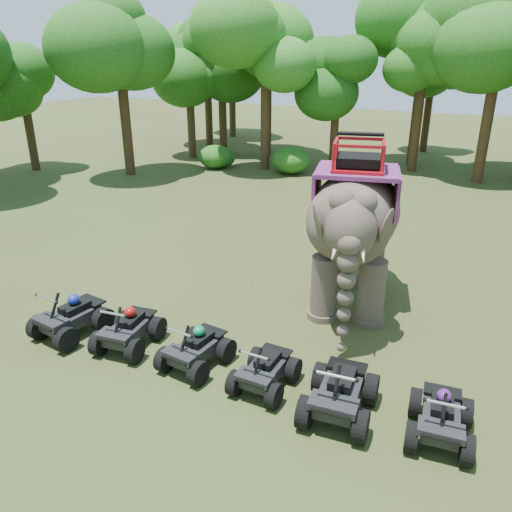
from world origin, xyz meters
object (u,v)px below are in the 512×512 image
(atv_0, at_px, (70,312))
(atv_4, at_px, (340,386))
(atv_3, at_px, (265,365))
(atv_5, at_px, (442,411))
(atv_1, at_px, (128,324))
(atv_2, at_px, (196,343))
(elephant, at_px, (353,224))

(atv_0, relative_size, atv_4, 0.98)
(atv_3, distance_m, atv_5, 3.63)
(atv_1, bearing_deg, atv_3, -6.94)
(atv_2, bearing_deg, elephant, 71.22)
(elephant, bearing_deg, atv_5, -69.58)
(elephant, height_order, atv_1, elephant)
(atv_2, xyz_separation_m, atv_4, (3.49, -0.13, 0.08))
(atv_1, relative_size, atv_5, 1.04)
(elephant, relative_size, atv_0, 3.16)
(atv_0, height_order, atv_4, atv_4)
(atv_1, xyz_separation_m, atv_5, (7.36, 0.10, -0.02))
(atv_5, bearing_deg, elephant, 117.94)
(elephant, height_order, atv_2, elephant)
(atv_2, relative_size, atv_5, 1.01)
(atv_3, distance_m, atv_4, 1.72)
(atv_4, relative_size, atv_5, 1.14)
(atv_1, bearing_deg, atv_4, -8.30)
(atv_0, bearing_deg, atv_3, 9.09)
(atv_1, xyz_separation_m, atv_3, (3.73, 0.02, -0.05))
(atv_5, bearing_deg, atv_0, 175.88)
(atv_3, bearing_deg, atv_5, 2.41)
(atv_0, bearing_deg, elephant, 47.51)
(atv_1, relative_size, atv_2, 1.03)
(atv_0, xyz_separation_m, atv_3, (5.42, 0.23, -0.09))
(atv_0, relative_size, atv_3, 1.16)
(atv_0, relative_size, atv_5, 1.11)
(atv_1, bearing_deg, elephant, 42.15)
(elephant, height_order, atv_3, elephant)
(atv_0, xyz_separation_m, atv_2, (3.64, 0.24, -0.06))
(elephant, bearing_deg, atv_2, -128.25)
(atv_2, distance_m, atv_4, 3.50)
(elephant, relative_size, atv_1, 3.38)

